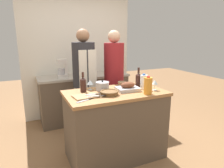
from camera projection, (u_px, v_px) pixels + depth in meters
ground_plane at (115, 155)px, 2.82m from camera, size 12.00×12.00×0.00m
kitchen_island at (115, 125)px, 2.71m from camera, size 1.30×0.72×0.93m
back_counter at (84, 97)px, 3.99m from camera, size 1.73×0.60×0.90m
back_wall at (78, 54)px, 4.11m from camera, size 2.23×0.10×2.55m
roasting_pan at (128, 87)px, 2.64m from camera, size 0.31×0.25×0.12m
wicker_basket at (109, 93)px, 2.46m from camera, size 0.23×0.23×0.05m
cutting_board at (85, 96)px, 2.37m from camera, size 0.30×0.24×0.02m
stock_pot at (102, 86)px, 2.66m from camera, size 0.18×0.18×0.14m
mixing_bowl at (122, 83)px, 2.93m from camera, size 0.12×0.12×0.06m
juice_jug at (148, 86)px, 2.47m from camera, size 0.10×0.10×0.23m
milk_jug at (144, 82)px, 2.72m from camera, size 0.10×0.10×0.21m
wine_bottle_green at (83, 84)px, 2.57m from camera, size 0.08×0.08×0.26m
wine_bottle_dark at (138, 80)px, 2.80m from camera, size 0.08×0.08×0.28m
wine_glass_left at (90, 83)px, 2.67m from camera, size 0.08×0.08×0.13m
wine_glass_right at (155, 82)px, 2.65m from camera, size 0.08×0.08×0.14m
knife_chef at (87, 100)px, 2.26m from camera, size 0.26×0.12×0.01m
knife_paring at (94, 94)px, 2.41m from camera, size 0.20×0.06×0.01m
knife_bread at (97, 96)px, 2.34m from camera, size 0.22×0.08×0.01m
stand_mixer at (62, 70)px, 3.61m from camera, size 0.18×0.14×0.34m
condiment_bottle_tall at (114, 68)px, 4.28m from camera, size 0.06×0.06×0.16m
condiment_bottle_short at (79, 72)px, 3.87m from camera, size 0.05×0.05×0.15m
condiment_bottle_extra at (117, 69)px, 4.02m from camera, size 0.06×0.06×0.21m
person_cook_aproned at (84, 79)px, 3.21m from camera, size 0.36×0.37×1.75m
person_cook_guest at (114, 77)px, 3.36m from camera, size 0.33×0.33×1.73m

